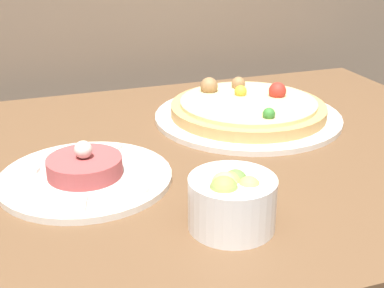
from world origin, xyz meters
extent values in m
cube|color=brown|center=(0.00, 0.39, 0.75)|extent=(1.10, 0.79, 0.03)
cylinder|color=brown|center=(0.49, 0.73, 0.37)|extent=(0.06, 0.06, 0.73)
cylinder|color=silver|center=(0.15, 0.51, 0.77)|extent=(0.36, 0.36, 0.01)
cylinder|color=tan|center=(0.15, 0.51, 0.79)|extent=(0.30, 0.30, 0.02)
cylinder|color=beige|center=(0.15, 0.51, 0.80)|extent=(0.26, 0.26, 0.01)
sphere|color=#B22D23|center=(0.22, 0.52, 0.81)|extent=(0.03, 0.03, 0.03)
sphere|color=#997047|center=(0.17, 0.60, 0.81)|extent=(0.03, 0.03, 0.03)
sphere|color=#387F33|center=(0.15, 0.41, 0.81)|extent=(0.02, 0.02, 0.02)
sphere|color=#997047|center=(0.10, 0.59, 0.81)|extent=(0.04, 0.04, 0.04)
sphere|color=#387F33|center=(0.23, 0.53, 0.81)|extent=(0.02, 0.02, 0.02)
sphere|color=gold|center=(0.15, 0.55, 0.81)|extent=(0.02, 0.02, 0.02)
cylinder|color=silver|center=(-0.19, 0.35, 0.77)|extent=(0.26, 0.26, 0.01)
cylinder|color=#A84747|center=(-0.19, 0.35, 0.79)|extent=(0.11, 0.11, 0.03)
sphere|color=silver|center=(-0.19, 0.35, 0.82)|extent=(0.03, 0.03, 0.03)
cube|color=white|center=(-0.10, 0.35, 0.78)|extent=(0.04, 0.02, 0.01)
cube|color=white|center=(-0.13, 0.42, 0.78)|extent=(0.04, 0.04, 0.01)
cube|color=white|center=(-0.21, 0.44, 0.78)|extent=(0.02, 0.04, 0.01)
cube|color=white|center=(-0.27, 0.39, 0.78)|extent=(0.04, 0.03, 0.01)
cube|color=white|center=(-0.27, 0.31, 0.78)|extent=(0.04, 0.03, 0.01)
cube|color=white|center=(-0.21, 0.26, 0.78)|extent=(0.02, 0.04, 0.01)
cube|color=white|center=(-0.13, 0.28, 0.78)|extent=(0.04, 0.04, 0.01)
cylinder|color=white|center=(-0.03, 0.16, 0.80)|extent=(0.11, 0.11, 0.07)
sphere|color=#A3B25B|center=(-0.02, 0.14, 0.83)|extent=(0.03, 0.03, 0.03)
sphere|color=#8EA34C|center=(-0.03, 0.16, 0.83)|extent=(0.03, 0.03, 0.03)
sphere|color=#8EA34C|center=(-0.05, 0.14, 0.83)|extent=(0.04, 0.04, 0.04)
sphere|color=#B7BC70|center=(-0.04, 0.15, 0.83)|extent=(0.02, 0.02, 0.02)
sphere|color=#668E42|center=(-0.03, 0.16, 0.83)|extent=(0.03, 0.03, 0.03)
sphere|color=#B7BC70|center=(-0.05, 0.16, 0.83)|extent=(0.03, 0.03, 0.03)
camera|label=1|loc=(-0.27, -0.37, 1.12)|focal=50.00mm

